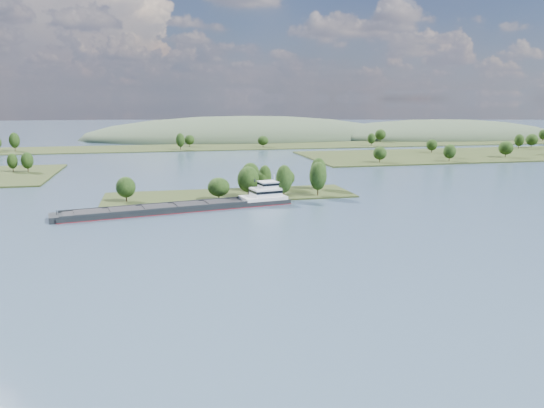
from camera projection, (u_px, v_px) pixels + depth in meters
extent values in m
plane|color=#394E63|center=(258.00, 231.00, 158.33)|extent=(1800.00, 1800.00, 0.00)
cube|color=#283316|center=(230.00, 196.00, 215.77)|extent=(100.00, 30.00, 1.20)
cylinder|color=black|center=(284.00, 193.00, 207.36)|extent=(0.50, 0.50, 4.28)
ellipsoid|color=black|center=(284.00, 179.00, 206.30)|extent=(6.60, 6.60, 10.99)
cylinder|color=black|center=(251.00, 185.00, 225.92)|extent=(0.50, 0.50, 3.82)
ellipsoid|color=black|center=(250.00, 174.00, 224.97)|extent=(7.89, 7.89, 9.81)
cylinder|color=black|center=(248.00, 192.00, 209.75)|extent=(0.50, 0.50, 3.98)
ellipsoid|color=black|center=(248.00, 179.00, 208.76)|extent=(8.68, 8.68, 10.24)
cylinder|color=black|center=(263.00, 189.00, 220.17)|extent=(0.50, 0.50, 2.97)
ellipsoid|color=black|center=(263.00, 180.00, 219.43)|extent=(6.35, 6.35, 7.65)
cylinder|color=black|center=(219.00, 196.00, 203.70)|extent=(0.50, 0.50, 2.83)
ellipsoid|color=black|center=(219.00, 187.00, 203.00)|extent=(8.59, 8.59, 7.27)
cylinder|color=black|center=(126.00, 197.00, 200.46)|extent=(0.50, 0.50, 3.09)
ellipsoid|color=black|center=(126.00, 187.00, 199.69)|extent=(7.36, 7.36, 7.96)
cylinder|color=black|center=(265.00, 188.00, 220.35)|extent=(0.50, 0.50, 3.71)
ellipsoid|color=black|center=(265.00, 177.00, 219.43)|extent=(5.52, 5.52, 9.53)
cylinder|color=black|center=(318.00, 184.00, 228.38)|extent=(0.50, 0.50, 4.41)
ellipsoid|color=black|center=(318.00, 171.00, 227.28)|extent=(6.90, 6.90, 11.35)
cylinder|color=black|center=(318.00, 190.00, 212.90)|extent=(0.50, 0.50, 4.47)
ellipsoid|color=black|center=(318.00, 176.00, 211.79)|extent=(7.04, 7.04, 11.49)
cylinder|color=black|center=(286.00, 186.00, 227.22)|extent=(0.50, 0.50, 2.85)
ellipsoid|color=black|center=(286.00, 178.00, 226.51)|extent=(7.72, 7.72, 7.34)
cylinder|color=black|center=(28.00, 169.00, 280.08)|extent=(0.50, 0.50, 3.44)
ellipsoid|color=black|center=(27.00, 160.00, 279.23)|extent=(6.37, 6.37, 8.84)
cylinder|color=black|center=(13.00, 169.00, 280.95)|extent=(0.50, 0.50, 3.20)
ellipsoid|color=black|center=(12.00, 161.00, 280.16)|extent=(5.36, 5.36, 8.24)
cube|color=#283316|center=(524.00, 154.00, 379.71)|extent=(320.00, 90.00, 1.60)
cylinder|color=black|center=(380.00, 160.00, 322.09)|extent=(0.50, 0.50, 3.16)
ellipsoid|color=black|center=(380.00, 153.00, 321.31)|extent=(8.17, 8.17, 8.14)
cylinder|color=black|center=(531.00, 145.00, 418.72)|extent=(0.50, 0.50, 3.56)
ellipsoid|color=black|center=(532.00, 140.00, 417.84)|extent=(9.32, 9.32, 9.15)
cylinder|color=black|center=(505.00, 155.00, 350.19)|extent=(0.50, 0.50, 3.52)
ellipsoid|color=black|center=(506.00, 148.00, 349.32)|extent=(9.46, 9.46, 9.06)
cylinder|color=black|center=(449.00, 158.00, 328.03)|extent=(0.50, 0.50, 3.45)
ellipsoid|color=black|center=(450.00, 151.00, 327.17)|extent=(7.77, 7.77, 8.86)
cylinder|color=black|center=(450.00, 156.00, 346.96)|extent=(0.50, 0.50, 2.92)
ellipsoid|color=black|center=(451.00, 150.00, 346.23)|extent=(6.04, 6.04, 7.51)
cylinder|color=black|center=(432.00, 150.00, 380.53)|extent=(0.50, 0.50, 3.15)
ellipsoid|color=black|center=(432.00, 145.00, 379.75)|extent=(7.90, 7.90, 8.11)
cylinder|color=black|center=(519.00, 146.00, 410.62)|extent=(0.50, 0.50, 3.69)
ellipsoid|color=black|center=(519.00, 140.00, 409.71)|extent=(7.21, 7.21, 9.49)
cube|color=#283316|center=(191.00, 148.00, 426.37)|extent=(900.00, 60.00, 1.20)
cylinder|color=black|center=(371.00, 144.00, 439.25)|extent=(0.50, 0.50, 3.40)
ellipsoid|color=black|center=(371.00, 138.00, 438.41)|extent=(6.75, 6.75, 8.75)
cylinder|color=black|center=(190.00, 145.00, 430.10)|extent=(0.50, 0.50, 3.14)
ellipsoid|color=black|center=(190.00, 140.00, 429.32)|extent=(8.04, 8.04, 8.08)
cylinder|color=black|center=(543.00, 139.00, 484.98)|extent=(0.50, 0.50, 3.50)
ellipsoid|color=black|center=(543.00, 134.00, 484.11)|extent=(7.58, 7.58, 9.01)
cylinder|color=black|center=(380.00, 140.00, 477.64)|extent=(0.50, 0.50, 3.73)
ellipsoid|color=black|center=(380.00, 135.00, 476.71)|extent=(9.75, 9.75, 9.59)
cylinder|color=black|center=(15.00, 148.00, 394.52)|extent=(0.50, 0.50, 4.50)
ellipsoid|color=black|center=(14.00, 140.00, 393.40)|extent=(7.70, 7.70, 11.58)
cylinder|color=black|center=(263.00, 145.00, 426.86)|extent=(0.50, 0.50, 2.98)
ellipsoid|color=black|center=(263.00, 140.00, 426.12)|extent=(8.93, 8.93, 7.66)
cylinder|color=black|center=(181.00, 147.00, 405.61)|extent=(0.50, 0.50, 4.12)
ellipsoid|color=black|center=(180.00, 140.00, 404.58)|extent=(6.69, 6.69, 10.60)
ellipsoid|color=#384932|center=(439.00, 137.00, 548.85)|extent=(260.00, 140.00, 36.00)
ellipsoid|color=#384932|center=(244.00, 138.00, 534.90)|extent=(320.00, 160.00, 44.00)
cube|color=black|center=(180.00, 209.00, 187.46)|extent=(82.53, 25.87, 2.26)
cube|color=maroon|center=(180.00, 210.00, 187.55)|extent=(82.77, 26.12, 0.26)
cube|color=black|center=(154.00, 204.00, 188.47)|extent=(62.51, 12.65, 0.82)
cube|color=black|center=(160.00, 210.00, 179.43)|extent=(62.51, 12.65, 0.82)
cube|color=black|center=(157.00, 207.00, 183.98)|extent=(62.19, 20.92, 0.31)
cube|color=black|center=(88.00, 212.00, 175.03)|extent=(10.68, 10.03, 0.36)
cube|color=black|center=(124.00, 209.00, 179.48)|extent=(10.68, 10.03, 0.36)
cube|color=black|center=(157.00, 206.00, 183.92)|extent=(10.68, 10.03, 0.36)
cube|color=black|center=(189.00, 204.00, 188.36)|extent=(10.68, 10.03, 0.36)
cube|color=black|center=(219.00, 201.00, 192.81)|extent=(10.68, 10.03, 0.36)
cube|color=black|center=(54.00, 218.00, 171.02)|extent=(4.80, 9.66, 2.05)
cylinder|color=black|center=(57.00, 214.00, 171.14)|extent=(0.29, 0.29, 2.26)
cube|color=white|center=(263.00, 197.00, 199.64)|extent=(18.01, 12.83, 1.23)
cube|color=white|center=(265.00, 192.00, 199.65)|extent=(11.65, 10.03, 3.08)
cube|color=black|center=(265.00, 191.00, 199.57)|extent=(11.89, 10.27, 0.92)
cube|color=white|center=(268.00, 185.00, 199.53)|extent=(7.23, 7.23, 2.26)
cube|color=black|center=(268.00, 184.00, 199.45)|extent=(7.47, 7.47, 0.82)
cube|color=white|center=(268.00, 182.00, 199.29)|extent=(7.71, 7.71, 0.21)
cylinder|color=white|center=(274.00, 178.00, 200.06)|extent=(0.24, 0.24, 2.67)
cylinder|color=black|center=(255.00, 181.00, 200.40)|extent=(0.60, 0.60, 1.23)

